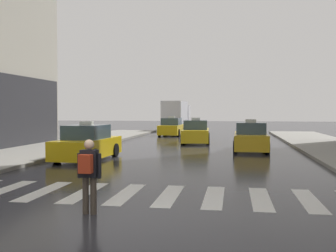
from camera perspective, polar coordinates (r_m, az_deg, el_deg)
The scene contains 8 objects.
ground_plane at distance 8.05m, azimuth -7.72°, elevation -14.24°, with size 160.00×160.00×0.00m, color #26262B.
crosswalk_markings at distance 10.87m, azimuth -2.99°, elevation -9.87°, with size 11.30×2.80×0.01m.
taxi_lead at distance 18.77m, azimuth -11.59°, elevation -2.58°, with size 2.09×4.61×1.80m.
taxi_second at distance 22.90m, azimuth 11.86°, elevation -1.73°, with size 1.97×4.56×1.80m.
taxi_third at distance 27.84m, azimuth 4.04°, elevation -0.99°, with size 2.13×4.63×1.80m.
taxi_fourth at distance 36.29m, azimuth 0.53°, elevation -0.24°, with size 2.02×4.58×1.80m.
box_truck at distance 45.41m, azimuth 1.22°, elevation 1.67°, with size 2.52×7.62×3.35m.
pedestrian_with_backpack at distance 8.86m, azimuth -11.39°, elevation -6.32°, with size 0.55×0.43×1.65m.
Camera 1 is at (2.28, -7.38, 2.28)m, focal length 42.13 mm.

